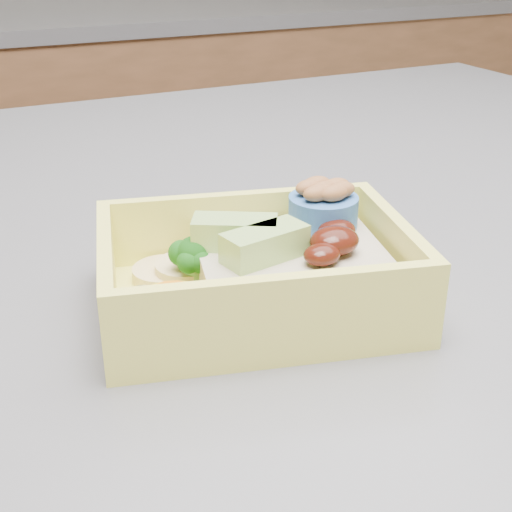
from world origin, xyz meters
name	(u,v)px	position (x,y,z in m)	size (l,w,h in m)	color
bento_box	(265,271)	(0.01, -0.23, 0.94)	(0.19, 0.16, 0.06)	#F3EE64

